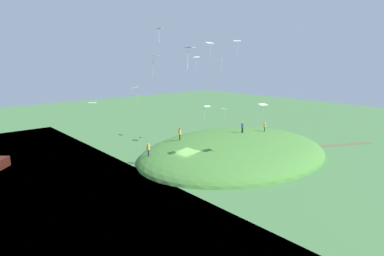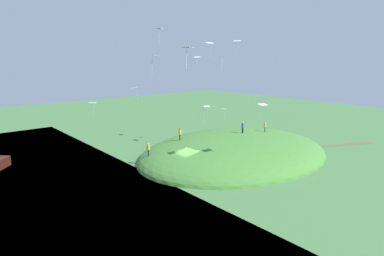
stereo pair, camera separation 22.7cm
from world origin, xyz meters
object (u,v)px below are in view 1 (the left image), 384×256
(kite_9, at_px, (189,49))
(kite_6, at_px, (223,109))
(kite_8, at_px, (207,108))
(kite_3, at_px, (156,57))
(kite_4, at_px, (92,103))
(person_near_shore, at_px, (242,126))
(kite_11, at_px, (135,88))
(person_walking_path, at_px, (148,148))
(person_watching_kites, at_px, (265,126))
(kite_1, at_px, (221,60))
(kite_5, at_px, (196,58))
(kite_0, at_px, (210,44))
(kite_7, at_px, (263,105))
(kite_2, at_px, (237,42))
(kite_10, at_px, (160,30))
(person_with_child, at_px, (180,132))

(kite_9, bearing_deg, kite_6, 29.48)
(kite_8, bearing_deg, kite_3, 178.96)
(kite_3, relative_size, kite_4, 1.21)
(person_near_shore, distance_m, kite_11, 19.62)
(kite_6, xyz_separation_m, kite_9, (-10.15, -5.74, 6.54))
(person_walking_path, xyz_separation_m, kite_9, (-5.42, -14.83, 12.41))
(kite_4, bearing_deg, person_watching_kites, -18.76)
(kite_1, bearing_deg, kite_5, 112.11)
(kite_0, distance_m, kite_7, 9.47)
(person_watching_kites, distance_m, kite_9, 28.53)
(kite_11, bearing_deg, kite_9, -98.80)
(kite_2, xyz_separation_m, kite_7, (-5.80, -9.33, -7.79))
(kite_9, distance_m, kite_10, 13.85)
(person_near_shore, height_order, kite_3, kite_3)
(kite_6, relative_size, kite_11, 0.83)
(person_watching_kites, height_order, kite_4, kite_4)
(person_near_shore, height_order, person_walking_path, person_near_shore)
(person_near_shore, bearing_deg, kite_10, -105.23)
(kite_1, bearing_deg, kite_11, -168.41)
(kite_6, bearing_deg, kite_10, 123.33)
(kite_2, height_order, kite_8, kite_2)
(kite_3, relative_size, kite_10, 1.01)
(kite_0, relative_size, kite_10, 1.19)
(person_watching_kites, height_order, kite_6, kite_6)
(kite_11, bearing_deg, kite_6, -35.54)
(kite_9, bearing_deg, kite_10, 64.52)
(kite_3, bearing_deg, kite_7, -7.20)
(kite_7, height_order, kite_9, kite_9)
(kite_6, bearing_deg, kite_3, -171.39)
(kite_2, distance_m, kite_4, 22.25)
(person_with_child, xyz_separation_m, kite_4, (-11.90, 2.76, 5.11))
(kite_3, relative_size, kite_11, 1.07)
(person_near_shore, relative_size, person_watching_kites, 1.11)
(kite_10, bearing_deg, person_with_child, 30.15)
(kite_4, xyz_separation_m, kite_5, (18.70, 1.20, 5.75))
(kite_4, bearing_deg, kite_8, -65.97)
(kite_4, xyz_separation_m, kite_9, (0.48, -18.27, 6.20))
(kite_11, bearing_deg, person_near_shore, -2.28)
(kite_1, distance_m, kite_7, 15.41)
(kite_0, distance_m, kite_11, 10.10)
(kite_6, distance_m, kite_9, 13.37)
(kite_11, bearing_deg, kite_7, -38.65)
(person_with_child, height_order, kite_3, kite_3)
(person_near_shore, distance_m, kite_2, 12.65)
(person_watching_kites, relative_size, kite_0, 0.75)
(kite_8, height_order, kite_10, kite_10)
(kite_1, xyz_separation_m, kite_7, (-6.43, -13.00, -5.21))
(kite_3, distance_m, kite_10, 10.75)
(person_near_shore, height_order, kite_10, kite_10)
(kite_1, height_order, kite_6, kite_1)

